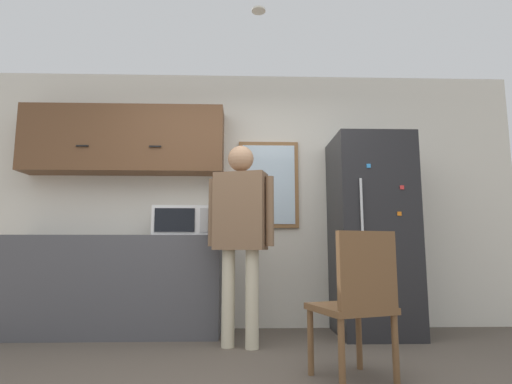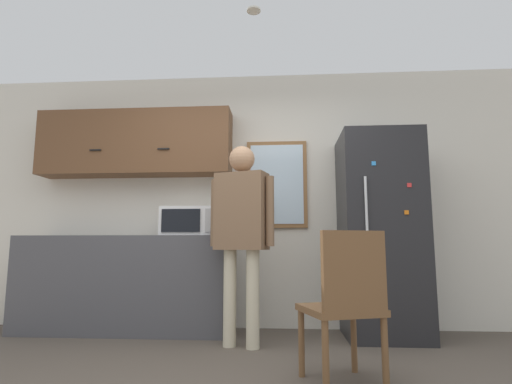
{
  "view_description": "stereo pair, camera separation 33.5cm",
  "coord_description": "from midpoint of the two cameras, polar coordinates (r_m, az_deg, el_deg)",
  "views": [
    {
      "loc": [
        0.06,
        -2.23,
        0.82
      ],
      "look_at": [
        0.16,
        1.08,
        1.28
      ],
      "focal_mm": 28.0,
      "sensor_mm": 36.0,
      "label": 1
    },
    {
      "loc": [
        0.4,
        -2.23,
        0.82
      ],
      "look_at": [
        0.16,
        1.08,
        1.28
      ],
      "focal_mm": 28.0,
      "sensor_mm": 36.0,
      "label": 2
    }
  ],
  "objects": [
    {
      "name": "counter",
      "position": [
        4.18,
        -16.05,
        -12.44
      ],
      "size": [
        2.04,
        0.56,
        0.93
      ],
      "color": "#4C4C51",
      "rests_on": "ground_plane"
    },
    {
      "name": "chair",
      "position": [
        2.57,
        16.5,
        -14.56
      ],
      "size": [
        0.55,
        0.55,
        0.91
      ],
      "rotation": [
        0.0,
        0.0,
        3.47
      ],
      "color": "brown",
      "rests_on": "ground_plane"
    },
    {
      "name": "person",
      "position": [
        3.42,
        0.73,
        -4.23
      ],
      "size": [
        0.56,
        0.33,
        1.7
      ],
      "rotation": [
        0.0,
        0.0,
        -0.29
      ],
      "color": "beige",
      "rests_on": "ground_plane"
    },
    {
      "name": "microwave",
      "position": [
        4.0,
        -6.98,
        -4.24
      ],
      "size": [
        0.53,
        0.41,
        0.28
      ],
      "color": "white",
      "rests_on": "counter"
    },
    {
      "name": "back_wall",
      "position": [
        4.27,
        0.92,
        -0.73
      ],
      "size": [
        6.0,
        0.06,
        2.7
      ],
      "color": "silver",
      "rests_on": "ground_plane"
    },
    {
      "name": "ceiling_light",
      "position": [
        3.47,
        2.7,
        24.56
      ],
      "size": [
        0.11,
        0.11,
        0.01
      ],
      "color": "white"
    },
    {
      "name": "window",
      "position": [
        4.24,
        5.25,
        1.13
      ],
      "size": [
        0.64,
        0.05,
        0.92
      ],
      "color": "olive"
    },
    {
      "name": "upper_cabinets",
      "position": [
        4.42,
        -14.77,
        6.71
      ],
      "size": [
        2.04,
        0.33,
        0.69
      ],
      "color": "brown"
    },
    {
      "name": "refrigerator",
      "position": [
        3.99,
        19.7,
        -5.6
      ],
      "size": [
        0.72,
        0.73,
        1.89
      ],
      "color": "#232326",
      "rests_on": "ground_plane"
    }
  ]
}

